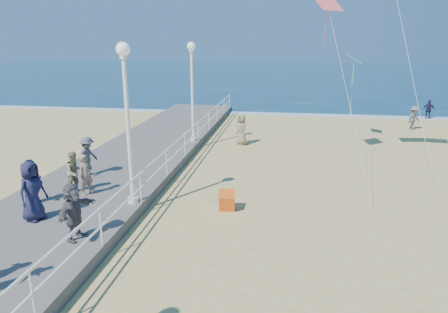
# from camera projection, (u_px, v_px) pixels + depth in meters

# --- Properties ---
(ground) EXTENTS (160.00, 160.00, 0.00)m
(ground) POSITION_uv_depth(u_px,v_px,m) (290.00, 223.00, 13.03)
(ground) COLOR #D6BC70
(ground) RESTS_ON ground
(ocean) EXTENTS (160.00, 90.00, 0.05)m
(ocean) POSITION_uv_depth(u_px,v_px,m) (290.00, 73.00, 74.72)
(ocean) COLOR #0C324D
(ocean) RESTS_ON ground
(surf_line) EXTENTS (160.00, 1.20, 0.04)m
(surf_line) POSITION_uv_depth(u_px,v_px,m) (290.00, 114.00, 32.48)
(surf_line) COLOR white
(surf_line) RESTS_ON ground
(boardwalk) EXTENTS (5.00, 44.00, 0.40)m
(boardwalk) POSITION_uv_depth(u_px,v_px,m) (76.00, 204.00, 14.11)
(boardwalk) COLOR slate
(boardwalk) RESTS_ON ground
(railing) EXTENTS (0.05, 42.00, 0.55)m
(railing) POSITION_uv_depth(u_px,v_px,m) (140.00, 179.00, 13.45)
(railing) COLOR white
(railing) RESTS_ON boardwalk
(lamp_post_mid) EXTENTS (0.44, 0.44, 5.32)m
(lamp_post_mid) POSITION_uv_depth(u_px,v_px,m) (127.00, 108.00, 12.83)
(lamp_post_mid) COLOR white
(lamp_post_mid) RESTS_ON boardwalk
(lamp_post_far) EXTENTS (0.44, 0.44, 5.32)m
(lamp_post_far) POSITION_uv_depth(u_px,v_px,m) (192.00, 82.00, 21.37)
(lamp_post_far) COLOR white
(lamp_post_far) RESTS_ON boardwalk
(spectator_1) EXTENTS (0.90, 0.95, 1.54)m
(spectator_1) POSITION_uv_depth(u_px,v_px,m) (75.00, 172.00, 14.44)
(spectator_1) COLOR gray
(spectator_1) RESTS_ON boardwalk
(spectator_2) EXTENTS (0.77, 1.14, 1.62)m
(spectator_2) POSITION_uv_depth(u_px,v_px,m) (88.00, 156.00, 16.28)
(spectator_2) COLOR #504F54
(spectator_2) RESTS_ON boardwalk
(spectator_4) EXTENTS (0.81, 1.04, 1.88)m
(spectator_4) POSITION_uv_depth(u_px,v_px,m) (32.00, 191.00, 12.15)
(spectator_4) COLOR #1C1D3D
(spectator_4) RESTS_ON boardwalk
(spectator_5) EXTENTS (0.66, 1.57, 1.64)m
(spectator_5) POSITION_uv_depth(u_px,v_px,m) (74.00, 211.00, 10.98)
(spectator_5) COLOR #4F4F53
(spectator_5) RESTS_ON boardwalk
(spectator_6) EXTENTS (0.58, 0.65, 1.50)m
(spectator_6) POSITION_uv_depth(u_px,v_px,m) (86.00, 175.00, 14.21)
(spectator_6) COLOR #816B59
(spectator_6) RESTS_ON boardwalk
(spectator_7) EXTENTS (0.66, 0.81, 1.56)m
(spectator_7) POSITION_uv_depth(u_px,v_px,m) (33.00, 182.00, 13.42)
(spectator_7) COLOR #162131
(spectator_7) RESTS_ON boardwalk
(beach_walker_a) EXTENTS (1.19, 1.12, 1.62)m
(beach_walker_a) POSITION_uv_depth(u_px,v_px,m) (414.00, 118.00, 26.58)
(beach_walker_a) COLOR slate
(beach_walker_a) RESTS_ON ground
(beach_walker_b) EXTENTS (0.93, 0.59, 1.48)m
(beach_walker_b) POSITION_uv_depth(u_px,v_px,m) (429.00, 110.00, 30.38)
(beach_walker_b) COLOR #1C1B3C
(beach_walker_b) RESTS_ON ground
(beach_walker_c) EXTENTS (0.95, 1.03, 1.77)m
(beach_walker_c) POSITION_uv_depth(u_px,v_px,m) (242.00, 130.00, 22.80)
(beach_walker_c) COLOR #7F7358
(beach_walker_c) RESTS_ON ground
(box_kite) EXTENTS (0.63, 0.77, 0.74)m
(box_kite) POSITION_uv_depth(u_px,v_px,m) (227.00, 202.00, 14.00)
(box_kite) COLOR red
(box_kite) RESTS_ON ground
(kite_diamond_pink) EXTENTS (1.50, 1.46, 0.75)m
(kite_diamond_pink) POSITION_uv_depth(u_px,v_px,m) (327.00, 2.00, 17.25)
(kite_diamond_pink) COLOR #FF5F5D
(kite_diamond_green) EXTENTS (1.03, 1.16, 0.58)m
(kite_diamond_green) POSITION_uv_depth(u_px,v_px,m) (354.00, 58.00, 22.29)
(kite_diamond_green) COLOR #28BE80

